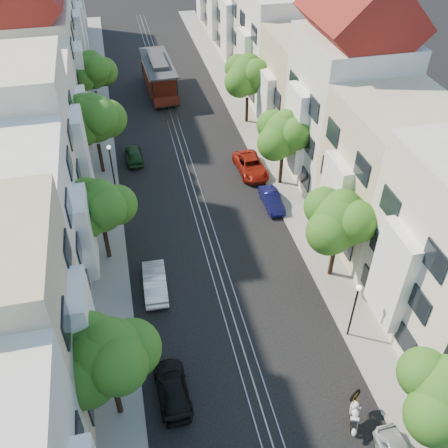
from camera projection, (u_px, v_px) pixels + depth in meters
ground at (180, 145)px, 46.70m from camera, size 200.00×200.00×0.00m
sidewalk_east at (255, 136)px, 47.90m from camera, size 2.50×80.00×0.12m
sidewalk_west at (102, 154)px, 45.43m from camera, size 2.50×80.00×0.12m
rail_left at (174, 146)px, 46.60m from camera, size 0.06×80.00×0.02m
rail_slot at (180, 145)px, 46.70m from camera, size 0.06×80.00×0.02m
rail_right at (186, 145)px, 46.79m from camera, size 0.06×80.00×0.02m
lane_line at (180, 145)px, 46.70m from camera, size 0.08×80.00×0.01m
townhouses_east at (306, 81)px, 45.36m from camera, size 7.75×72.00×12.00m
townhouses_west at (36, 109)px, 41.38m from camera, size 7.75×72.00×11.76m
tree_e_a at (448, 395)px, 21.82m from camera, size 4.72×3.87×6.27m
tree_e_b at (341, 220)px, 30.63m from camera, size 4.93×4.08×6.68m
tree_e_c at (285, 135)px, 38.98m from camera, size 4.84×3.99×6.52m
tree_e_d at (249, 76)px, 47.08m from camera, size 5.01×4.16×6.85m
tree_w_a at (109, 358)px, 22.91m from camera, size 4.93×4.08×6.68m
tree_w_b at (101, 208)px, 32.15m from camera, size 4.72×3.87×6.27m
tree_w_c at (95, 119)px, 39.98m from camera, size 5.13×4.28×7.09m
tree_w_d at (92, 71)px, 48.55m from camera, size 4.84×3.99×6.52m
lamp_east at (355, 303)px, 27.93m from camera, size 0.32×0.32×4.16m
lamp_west at (111, 161)px, 39.31m from camera, size 0.32×0.32×4.16m
sportbike_rider at (354, 412)px, 24.94m from camera, size 1.12×1.79×1.74m
cable_car at (159, 74)px, 54.20m from camera, size 3.22×9.30×3.53m
parked_car_e_mid at (272, 200)px, 39.16m from camera, size 1.28×3.53×1.16m
parked_car_e_far at (251, 166)px, 42.80m from camera, size 2.38×4.82×1.31m
parked_car_w_near at (172, 389)px, 26.32m from camera, size 1.82×4.15×1.19m
parked_car_w_mid at (155, 282)px, 32.18m from camera, size 1.61×4.20×1.37m
parked_car_w_far at (134, 155)px, 44.29m from camera, size 1.55×3.62×1.22m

